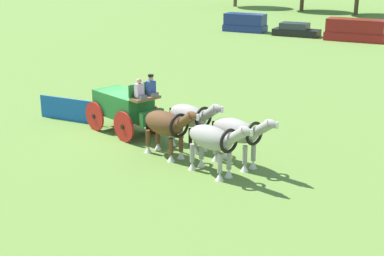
# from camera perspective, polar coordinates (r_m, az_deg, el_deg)

# --- Properties ---
(ground_plane) EXTENTS (220.00, 220.00, 0.00)m
(ground_plane) POSITION_cam_1_polar(r_m,az_deg,el_deg) (26.03, -6.78, -0.38)
(ground_plane) COLOR olive
(show_wagon) EXTENTS (5.78, 2.12, 2.85)m
(show_wagon) POSITION_cam_1_polar(r_m,az_deg,el_deg) (25.54, -6.66, 2.23)
(show_wagon) COLOR #236B2D
(show_wagon) RESTS_ON ground
(draft_horse_rear_near) EXTENTS (3.05, 1.12, 2.21)m
(draft_horse_rear_near) POSITION_cam_1_polar(r_m,az_deg,el_deg) (23.29, -0.15, 1.03)
(draft_horse_rear_near) COLOR #9E998E
(draft_horse_rear_near) RESTS_ON ground
(draft_horse_rear_off) EXTENTS (3.07, 1.19, 2.18)m
(draft_horse_rear_off) POSITION_cam_1_polar(r_m,az_deg,el_deg) (22.48, -2.59, 0.31)
(draft_horse_rear_off) COLOR brown
(draft_horse_rear_off) RESTS_ON ground
(draft_horse_lead_near) EXTENTS (3.19, 1.13, 2.19)m
(draft_horse_lead_near) POSITION_cam_1_polar(r_m,az_deg,el_deg) (21.56, 4.58, -0.46)
(draft_horse_lead_near) COLOR #9E998E
(draft_horse_lead_near) RESTS_ON ground
(draft_horse_lead_off) EXTENTS (3.10, 1.12, 2.20)m
(draft_horse_lead_off) POSITION_cam_1_polar(r_m,az_deg,el_deg) (20.66, 2.15, -1.21)
(draft_horse_lead_off) COLOR #9E998E
(draft_horse_lead_off) RESTS_ON ground
(parked_vehicle_a) EXTENTS (4.40, 2.68, 1.73)m
(parked_vehicle_a) POSITION_cam_1_polar(r_m,az_deg,el_deg) (56.97, 5.31, 10.40)
(parked_vehicle_a) COLOR navy
(parked_vehicle_a) RESTS_ON ground
(parked_vehicle_b) EXTENTS (4.54, 2.69, 1.21)m
(parked_vehicle_b) POSITION_cam_1_polar(r_m,az_deg,el_deg) (54.74, 10.31, 9.56)
(parked_vehicle_b) COLOR black
(parked_vehicle_b) RESTS_ON ground
(parked_vehicle_c) EXTENTS (5.50, 3.09, 1.91)m
(parked_vehicle_c) POSITION_cam_1_polar(r_m,az_deg,el_deg) (52.96, 15.99, 9.34)
(parked_vehicle_c) COLOR maroon
(parked_vehicle_c) RESTS_ON ground
(sponsor_banner) EXTENTS (3.11, 0.87, 1.10)m
(sponsor_banner) POSITION_cam_1_polar(r_m,az_deg,el_deg) (28.02, -12.27, 1.82)
(sponsor_banner) COLOR #1959B2
(sponsor_banner) RESTS_ON ground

